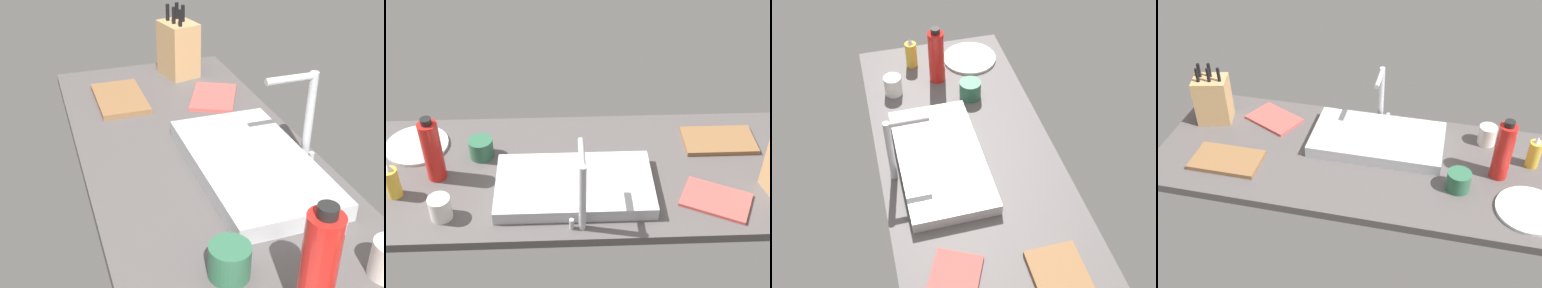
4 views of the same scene
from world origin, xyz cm
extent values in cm
cube|color=#514C4C|center=(0.00, 0.00, 1.75)|extent=(165.34, 66.14, 3.50)
cube|color=#B7BABF|center=(5.89, 10.67, 5.90)|extent=(54.43, 30.15, 4.81)
cylinder|color=#B7BABF|center=(3.92, 28.07, 16.77)|extent=(2.40, 2.40, 26.54)
cylinder|color=#B7BABF|center=(3.92, 21.10, 29.04)|extent=(2.00, 13.94, 2.00)
cylinder|color=#B7BABF|center=(7.42, 28.07, 5.50)|extent=(1.60, 1.60, 4.00)
cube|color=brown|center=(-51.09, -14.25, 4.40)|extent=(27.59, 16.50, 1.80)
cylinder|color=gold|center=(67.98, 10.38, 9.22)|extent=(5.13, 5.13, 11.43)
cone|color=silver|center=(67.98, 10.38, 16.33)|extent=(2.82, 2.82, 2.80)
cylinder|color=red|center=(54.99, 1.30, 15.29)|extent=(6.87, 6.87, 23.58)
cylinder|color=black|center=(54.99, 1.30, 28.18)|extent=(3.78, 3.78, 2.20)
cylinder|color=silver|center=(65.84, -16.13, 4.10)|extent=(24.11, 24.11, 1.20)
cube|color=#CC4C47|center=(-42.42, 17.63, 4.10)|extent=(26.74, 23.12, 1.20)
cylinder|color=silver|center=(50.30, 21.33, 7.69)|extent=(7.40, 7.40, 8.37)
cylinder|color=#2D6647|center=(40.12, -9.59, 7.29)|extent=(8.99, 8.99, 7.59)
camera|label=1|loc=(112.99, -41.74, 80.65)|focal=48.12mm
camera|label=2|loc=(9.87, 144.74, 133.61)|focal=49.72mm
camera|label=3|loc=(-107.25, 30.80, 133.32)|focal=44.05mm
camera|label=4|loc=(30.72, -151.14, 130.79)|focal=46.00mm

